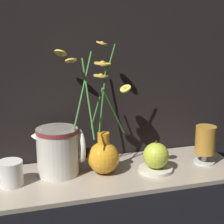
{
  "coord_description": "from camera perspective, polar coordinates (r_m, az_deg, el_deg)",
  "views": [
    {
      "loc": [
        -0.3,
        -0.96,
        0.45
      ],
      "look_at": [
        -0.01,
        0.0,
        0.19
      ],
      "focal_mm": 60.0,
      "sensor_mm": 36.0,
      "label": 1
    }
  ],
  "objects": [
    {
      "name": "shelf",
      "position": [
        1.1,
        0.51,
        -9.43
      ],
      "size": [
        0.74,
        0.27,
        0.01
      ],
      "color": "tan",
      "rests_on": "ground_plane"
    },
    {
      "name": "tea_glass",
      "position": [
        1.17,
        14.04,
        -4.41
      ],
      "size": [
        0.06,
        0.06,
        0.12
      ],
      "color": "silver",
      "rests_on": "shelf"
    },
    {
      "name": "ground_plane",
      "position": [
        1.1,
        0.51,
        -9.72
      ],
      "size": [
        6.0,
        6.0,
        0.0
      ],
      "primitive_type": "plane",
      "color": "black"
    },
    {
      "name": "orange_fruit",
      "position": [
        1.09,
        6.71,
        -6.61
      ],
      "size": [
        0.08,
        0.08,
        0.08
      ],
      "color": "#B7C638",
      "rests_on": "saucer_plate"
    },
    {
      "name": "vase_with_flowers",
      "position": [
        1.07,
        -1.4,
        -5.85
      ],
      "size": [
        0.18,
        0.19,
        0.37
      ],
      "color": "orange",
      "rests_on": "shelf"
    },
    {
      "name": "ceramic_pitcher",
      "position": [
        1.07,
        -8.14,
        -5.64
      ],
      "size": [
        0.14,
        0.12,
        0.15
      ],
      "color": "beige",
      "rests_on": "shelf"
    },
    {
      "name": "yellow_mug",
      "position": [
        1.03,
        -15.35,
        -9.1
      ],
      "size": [
        0.08,
        0.07,
        0.07
      ],
      "color": "silver",
      "rests_on": "shelf"
    },
    {
      "name": "saucer_plate",
      "position": [
        1.11,
        6.64,
        -8.67
      ],
      "size": [
        0.1,
        0.1,
        0.01
      ],
      "color": "silver",
      "rests_on": "shelf"
    }
  ]
}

